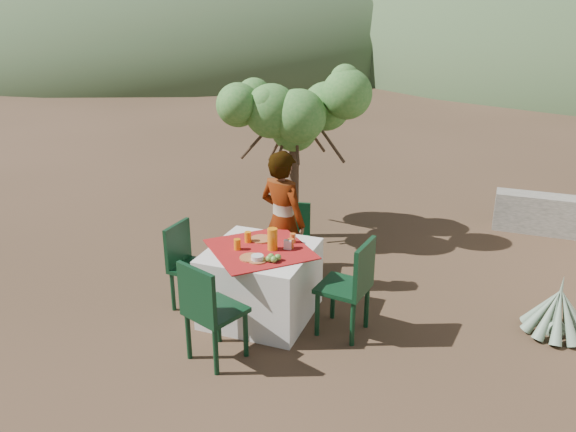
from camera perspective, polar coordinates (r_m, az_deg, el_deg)
The scene contains 22 objects.
ground at distance 6.15m, azimuth -3.19°, elevation -9.19°, with size 160.00×160.00×0.00m, color #352618.
table at distance 5.83m, azimuth -2.79°, elevation -6.75°, with size 1.30×1.30×0.76m.
chair_far at distance 6.77m, azimuth 0.51°, elevation -1.87°, with size 0.45×0.45×0.84m.
chair_near at distance 5.07m, azimuth -8.09°, elevation -9.29°, with size 0.58×0.58×0.98m.
chair_left at distance 6.05m, azimuth -10.15°, elevation -4.59°, with size 0.45×0.45×0.92m.
chair_right at distance 5.46m, azimuth 6.47°, elevation -6.83°, with size 0.52×0.52×0.99m.
person at distance 6.23m, azimuth -0.54°, elevation -0.54°, with size 0.59×0.39×1.61m, color #8C6651.
shrub_tree at distance 7.48m, azimuth 1.26°, elevation 9.64°, with size 1.75×1.72×2.06m.
agave at distance 6.18m, azimuth 25.68°, elevation -8.78°, with size 0.65×0.66×0.70m.
hill_near_left at distance 40.41m, azimuth -9.75°, elevation 16.04°, with size 40.00×40.00×16.00m, color #304929.
hill_far_center at distance 57.28m, azimuth 15.12°, elevation 16.94°, with size 60.00×60.00×24.00m, color slate.
plate_far at distance 5.87m, azimuth -2.73°, elevation -2.34°, with size 0.23×0.23×0.01m, color #935C27.
plate_near at distance 5.45m, azimuth -3.83°, elevation -4.24°, with size 0.21×0.21×0.01m, color #935C27.
glass_far at distance 5.80m, azimuth -4.10°, elevation -2.14°, with size 0.07×0.07×0.11m, color orange.
glass_near at distance 5.63m, azimuth -5.18°, elevation -2.88°, with size 0.07×0.07×0.11m, color orange.
juice_pitcher at distance 5.59m, azimuth -1.59°, elevation -2.36°, with size 0.10×0.10×0.22m, color orange.
bowl_plate at distance 5.40m, azimuth -3.13°, elevation -4.50°, with size 0.19×0.19×0.01m, color #935C27.
white_bowl at distance 5.38m, azimuth -3.13°, elevation -4.23°, with size 0.12×0.12×0.04m, color silver.
jar_left at distance 5.64m, azimuth 0.27°, elevation -2.81°, with size 0.06×0.06×0.10m, color #BE5921.
jar_right at distance 5.78m, azimuth 0.49°, elevation -2.24°, with size 0.06×0.06×0.10m, color #BE5921.
napkin_holder at distance 5.62m, azimuth -0.02°, elevation -2.92°, with size 0.08×0.04×0.10m, color silver.
fruit_cluster at distance 5.37m, azimuth -1.54°, elevation -4.29°, with size 0.13×0.12×0.07m.
Camera 1 is at (2.20, -4.86, 3.06)m, focal length 35.00 mm.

